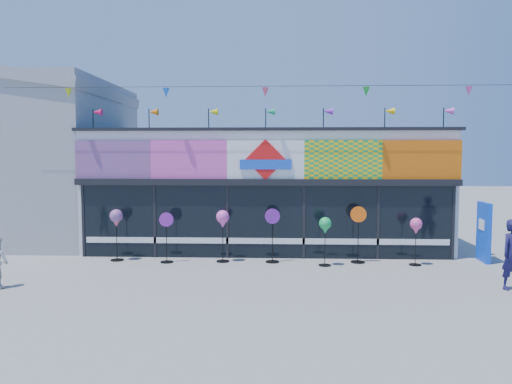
# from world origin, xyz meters

# --- Properties ---
(ground) EXTENTS (80.00, 80.00, 0.00)m
(ground) POSITION_xyz_m (0.00, 0.00, 0.00)
(ground) COLOR gray
(ground) RESTS_ON ground
(kite_shop) EXTENTS (16.00, 5.70, 5.31)m
(kite_shop) POSITION_xyz_m (0.00, 5.94, 2.05)
(kite_shop) COLOR white
(kite_shop) RESTS_ON ground
(neighbour_building) EXTENTS (8.18, 7.20, 6.87)m
(neighbour_building) POSITION_xyz_m (-10.00, 7.00, 3.20)
(neighbour_building) COLOR #939698
(neighbour_building) RESTS_ON ground
(blue_sign) EXTENTS (0.19, 0.91, 1.81)m
(blue_sign) POSITION_xyz_m (6.65, 3.20, 0.91)
(blue_sign) COLOR blue
(blue_sign) RESTS_ON ground
(spinner_0) EXTENTS (0.40, 0.40, 1.59)m
(spinner_0) POSITION_xyz_m (-4.56, 2.86, 1.27)
(spinner_0) COLOR black
(spinner_0) RESTS_ON ground
(spinner_1) EXTENTS (0.43, 0.39, 1.52)m
(spinner_1) POSITION_xyz_m (-2.97, 2.64, 0.80)
(spinner_1) COLOR black
(spinner_1) RESTS_ON ground
(spinner_2) EXTENTS (0.40, 0.40, 1.58)m
(spinner_2) POSITION_xyz_m (-1.28, 2.82, 1.27)
(spinner_2) COLOR black
(spinner_2) RESTS_ON ground
(spinner_3) EXTENTS (0.45, 0.42, 1.63)m
(spinner_3) POSITION_xyz_m (0.23, 2.80, 0.86)
(spinner_3) COLOR black
(spinner_3) RESTS_ON ground
(spinner_4) EXTENTS (0.36, 0.36, 1.44)m
(spinner_4) POSITION_xyz_m (1.77, 2.40, 1.15)
(spinner_4) COLOR black
(spinner_4) RESTS_ON ground
(spinner_5) EXTENTS (0.48, 0.43, 1.70)m
(spinner_5) POSITION_xyz_m (2.81, 2.87, 0.90)
(spinner_5) COLOR black
(spinner_5) RESTS_ON ground
(spinner_6) EXTENTS (0.36, 0.36, 1.41)m
(spinner_6) POSITION_xyz_m (4.44, 2.57, 1.13)
(spinner_6) COLOR black
(spinner_6) RESTS_ON ground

